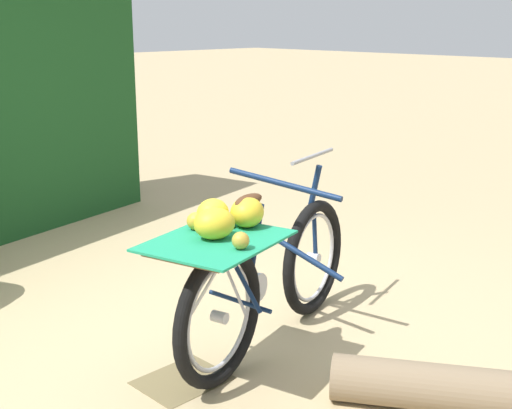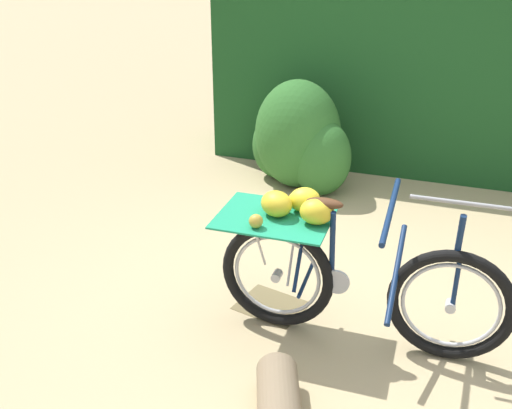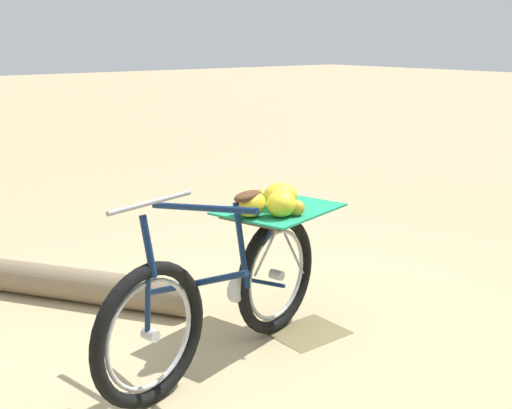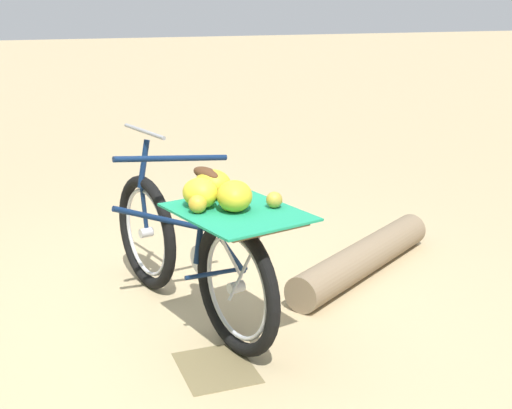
# 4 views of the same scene
# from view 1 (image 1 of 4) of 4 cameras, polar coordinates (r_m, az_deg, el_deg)

# --- Properties ---
(ground_plane) EXTENTS (60.00, 60.00, 0.00)m
(ground_plane) POSITION_cam_1_polar(r_m,az_deg,el_deg) (4.12, -4.46, -11.17)
(ground_plane) COLOR tan
(bicycle) EXTENTS (1.80, 0.87, 1.03)m
(bicycle) POSITION_cam_1_polar(r_m,az_deg,el_deg) (3.81, 0.45, -5.40)
(bicycle) COLOR black
(bicycle) RESTS_ON ground_plane
(fallen_log) EXTENTS (1.03, 1.42, 0.23)m
(fallen_log) POSITION_cam_1_polar(r_m,az_deg,el_deg) (3.55, 19.14, -14.52)
(fallen_log) COLOR #7F6B51
(fallen_log) RESTS_ON ground_plane
(leaf_litter_patch) EXTENTS (0.44, 0.36, 0.01)m
(leaf_litter_patch) POSITION_cam_1_polar(r_m,az_deg,el_deg) (3.72, -6.09, -14.18)
(leaf_litter_patch) COLOR olive
(leaf_litter_patch) RESTS_ON ground_plane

